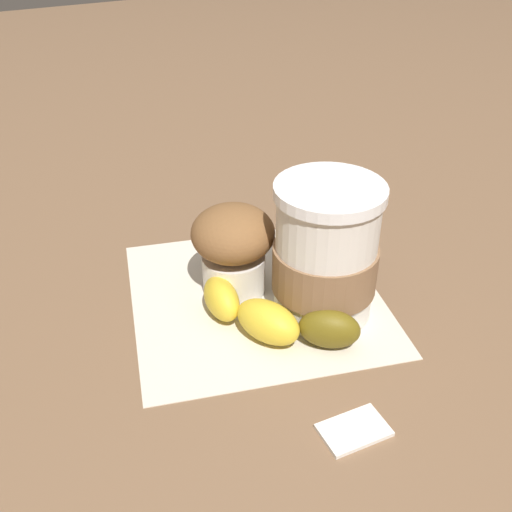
{
  "coord_description": "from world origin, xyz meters",
  "views": [
    {
      "loc": [
        0.21,
        0.41,
        0.35
      ],
      "look_at": [
        0.0,
        0.0,
        0.05
      ],
      "focal_mm": 42.0,
      "sensor_mm": 36.0,
      "label": 1
    }
  ],
  "objects_px": {
    "muffin": "(233,246)",
    "coffee_cup": "(325,255)",
    "banana": "(271,317)",
    "sugar_packet": "(354,429)"
  },
  "relations": [
    {
      "from": "muffin",
      "to": "coffee_cup",
      "type": "bearing_deg",
      "value": 132.75
    },
    {
      "from": "sugar_packet",
      "to": "banana",
      "type": "bearing_deg",
      "value": -89.2
    },
    {
      "from": "coffee_cup",
      "to": "muffin",
      "type": "bearing_deg",
      "value": -47.25
    },
    {
      "from": "muffin",
      "to": "sugar_packet",
      "type": "bearing_deg",
      "value": 90.79
    },
    {
      "from": "coffee_cup",
      "to": "banana",
      "type": "distance_m",
      "value": 0.07
    },
    {
      "from": "coffee_cup",
      "to": "banana",
      "type": "relative_size",
      "value": 0.94
    },
    {
      "from": "coffee_cup",
      "to": "banana",
      "type": "xyz_separation_m",
      "value": [
        0.06,
        0.01,
        -0.04
      ]
    },
    {
      "from": "banana",
      "to": "sugar_packet",
      "type": "height_order",
      "value": "banana"
    },
    {
      "from": "coffee_cup",
      "to": "muffin",
      "type": "distance_m",
      "value": 0.09
    },
    {
      "from": "coffee_cup",
      "to": "banana",
      "type": "height_order",
      "value": "coffee_cup"
    }
  ]
}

